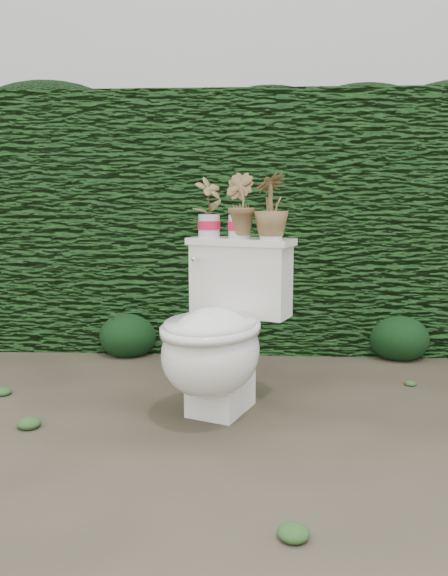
# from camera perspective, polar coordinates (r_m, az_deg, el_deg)

# --- Properties ---
(ground) EXTENTS (60.00, 60.00, 0.00)m
(ground) POSITION_cam_1_polar(r_m,az_deg,el_deg) (2.47, 3.56, -13.83)
(ground) COLOR brown
(ground) RESTS_ON ground
(hedge) EXTENTS (8.00, 1.00, 1.60)m
(hedge) POSITION_cam_1_polar(r_m,az_deg,el_deg) (3.88, 3.46, 6.62)
(hedge) COLOR #21501A
(hedge) RESTS_ON ground
(house_wall) EXTENTS (8.00, 3.50, 4.00)m
(house_wall) POSITION_cam_1_polar(r_m,az_deg,el_deg) (8.37, 7.59, 16.01)
(house_wall) COLOR silver
(house_wall) RESTS_ON ground
(toilet) EXTENTS (0.68, 0.80, 0.78)m
(toilet) POSITION_cam_1_polar(r_m,az_deg,el_deg) (2.51, -0.50, -4.87)
(toilet) COLOR white
(toilet) RESTS_ON ground
(potted_plant_left) EXTENTS (0.17, 0.17, 0.28)m
(potted_plant_left) POSITION_cam_1_polar(r_m,az_deg,el_deg) (2.73, -1.53, 8.07)
(potted_plant_left) COLOR #277725
(potted_plant_left) RESTS_ON toilet
(potted_plant_center) EXTENTS (0.20, 0.21, 0.29)m
(potted_plant_center) POSITION_cam_1_polar(r_m,az_deg,el_deg) (2.66, 1.59, 8.23)
(potted_plant_center) COLOR #277725
(potted_plant_center) RESTS_ON toilet
(potted_plant_right) EXTENTS (0.22, 0.22, 0.28)m
(potted_plant_right) POSITION_cam_1_polar(r_m,az_deg,el_deg) (2.60, 4.82, 8.08)
(potted_plant_right) COLOR #277725
(potted_plant_right) RESTS_ON toilet
(liriope_clump_1) EXTENTS (0.36, 0.36, 0.29)m
(liriope_clump_1) POSITION_cam_1_polar(r_m,az_deg,el_deg) (3.57, -9.69, -4.32)
(liriope_clump_1) COLOR #123513
(liriope_clump_1) RESTS_ON ground
(liriope_clump_2) EXTENTS (0.37, 0.37, 0.29)m
(liriope_clump_2) POSITION_cam_1_polar(r_m,az_deg,el_deg) (3.61, 17.30, -4.42)
(liriope_clump_2) COLOR #123513
(liriope_clump_2) RESTS_ON ground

